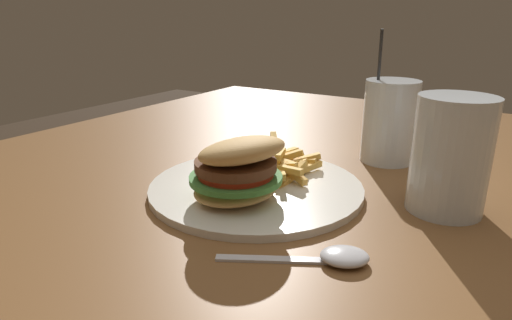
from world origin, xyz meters
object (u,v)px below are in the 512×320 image
at_px(meal_plate_near, 250,177).
at_px(spoon, 336,257).
at_px(beer_glass, 450,158).
at_px(juice_glass, 389,124).

height_order(meal_plate_near, spoon, meal_plate_near).
relative_size(beer_glass, spoon, 0.98).
xyz_separation_m(beer_glass, spoon, (0.19, -0.07, -0.06)).
height_order(meal_plate_near, juice_glass, juice_glass).
height_order(beer_glass, juice_glass, juice_glass).
height_order(juice_glass, spoon, juice_glass).
bearing_deg(spoon, juice_glass, 69.15).
bearing_deg(juice_glass, spoon, 8.01).
distance_m(beer_glass, juice_glass, 0.19).
bearing_deg(beer_glass, juice_glass, -143.13).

